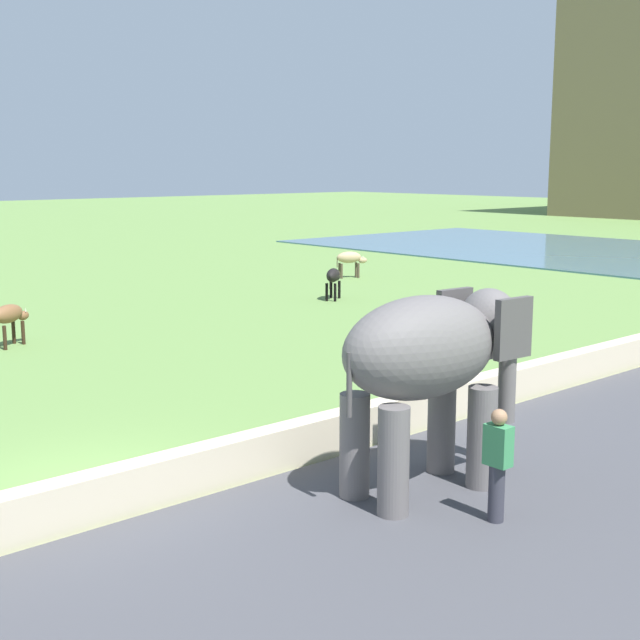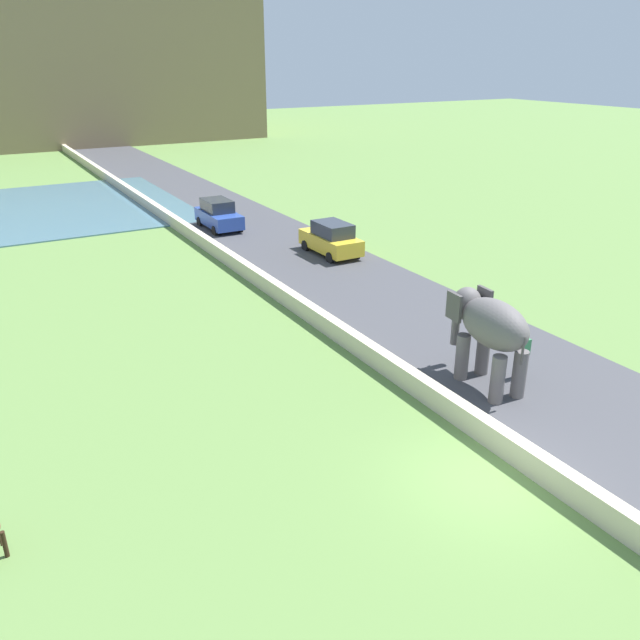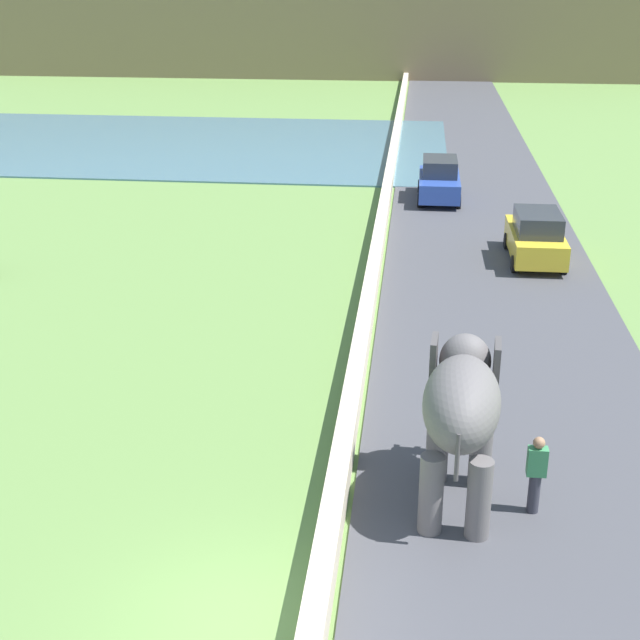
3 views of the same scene
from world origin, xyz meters
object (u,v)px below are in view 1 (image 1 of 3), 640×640
cow_brown (9,316)px  cow_black (333,277)px  cow_tan (350,259)px  elephant (432,359)px  person_beside_elephant (497,464)px

cow_brown → cow_black: (-0.42, 12.16, 0.00)m
cow_brown → cow_tan: bearing=105.1°
elephant → person_beside_elephant: size_ratio=2.16×
elephant → cow_black: (-15.00, 11.67, -1.20)m
elephant → person_beside_elephant: elephant is taller
cow_tan → cow_brown: bearing=-74.9°
cow_brown → cow_black: size_ratio=1.03×
elephant → person_beside_elephant: bearing=-9.9°
person_beside_elephant → cow_brown: size_ratio=1.20×
elephant → cow_brown: size_ratio=2.58×
cow_tan → elephant: bearing=-40.6°
person_beside_elephant → elephant: bearing=170.1°
person_beside_elephant → cow_brown: bearing=-179.1°
cow_black → elephant: bearing=-37.9°
person_beside_elephant → cow_tan: size_ratio=1.16×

